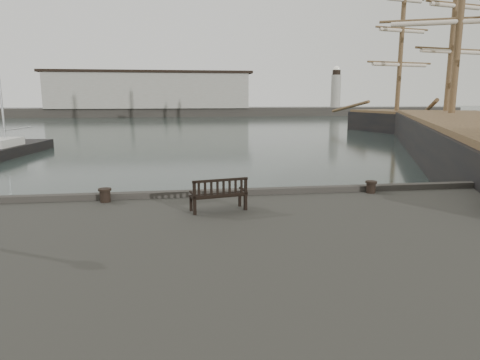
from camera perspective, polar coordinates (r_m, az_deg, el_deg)
The scene contains 7 objects.
ground at distance 14.03m, azimuth -0.84°, elevation -8.07°, with size 400.00×400.00×0.00m, color black.
breakwater at distance 105.19m, azimuth -10.02°, elevation 10.69°, with size 140.00×9.50×12.20m.
bench at distance 11.55m, azimuth -2.89°, elevation -2.76°, with size 1.60×0.83×0.88m.
bollard_left at distance 13.13m, azimuth -17.55°, elevation -1.95°, with size 0.38×0.38×0.40m, color black.
bollard_right at distance 14.32m, azimuth 17.06°, elevation -0.90°, with size 0.37×0.37×0.38m, color black.
yacht_d at distance 39.12m, azimuth -28.30°, elevation 3.30°, with size 4.11×10.46×12.71m.
tall_ship_far at distance 55.16m, azimuth 25.56°, elevation 6.03°, with size 12.31×30.01×25.15m.
Camera 1 is at (-1.71, -13.15, 4.59)m, focal length 32.00 mm.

